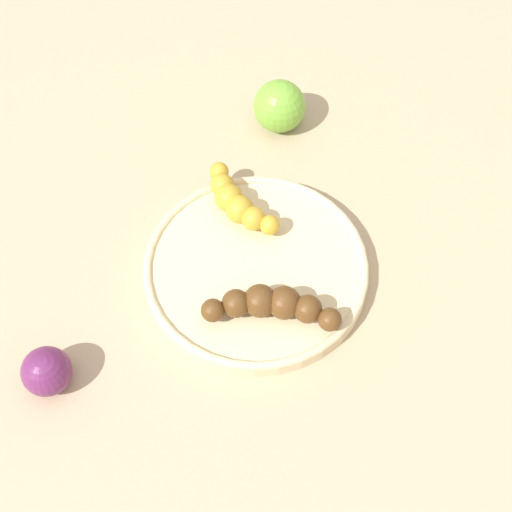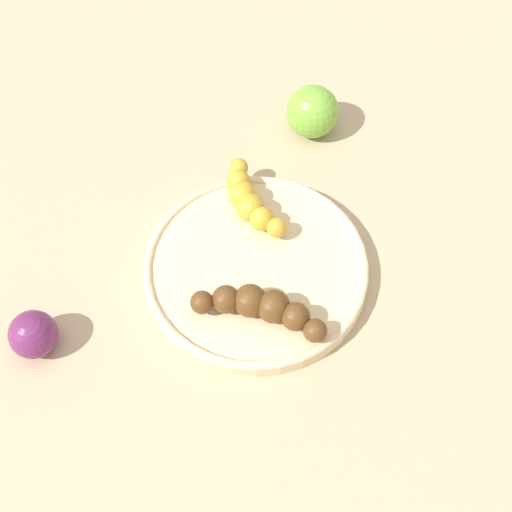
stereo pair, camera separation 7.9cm
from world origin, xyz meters
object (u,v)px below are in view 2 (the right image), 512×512
object	(u,v)px
banana_spotted	(249,200)
apple_green	(313,112)
fruit_bowl	(256,268)
plum_purple	(33,334)
banana_overripe	(261,307)

from	to	relation	value
banana_spotted	apple_green	xyz separation A→B (m)	(0.07, -0.15, -0.00)
fruit_bowl	apple_green	size ratio (longest dim) A/B	3.76
apple_green	banana_spotted	bearing A→B (deg)	116.88
fruit_bowl	plum_purple	xyz separation A→B (m)	(0.06, 0.25, 0.01)
banana_spotted	plum_purple	distance (m)	0.28
banana_spotted	plum_purple	world-z (taller)	same
banana_spotted	plum_purple	xyz separation A→B (m)	(-0.01, 0.28, -0.01)
banana_overripe	apple_green	distance (m)	0.29
apple_green	plum_purple	xyz separation A→B (m)	(-0.09, 0.43, -0.01)
banana_spotted	apple_green	world-z (taller)	apple_green
banana_spotted	apple_green	size ratio (longest dim) A/B	1.79
fruit_bowl	plum_purple	world-z (taller)	plum_purple
banana_overripe	plum_purple	xyz separation A→B (m)	(0.11, 0.21, -0.01)
fruit_bowl	banana_overripe	size ratio (longest dim) A/B	2.14
plum_purple	banana_overripe	bearing A→B (deg)	-117.56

